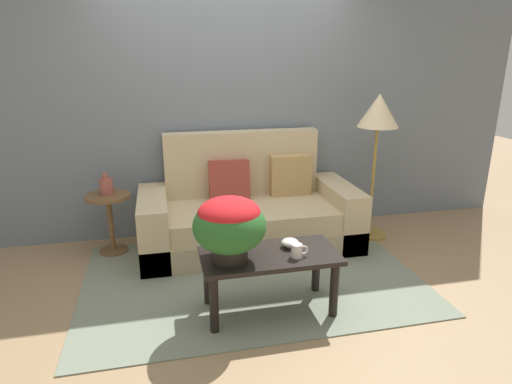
{
  "coord_description": "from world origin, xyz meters",
  "views": [
    {
      "loc": [
        -0.7,
        -3.19,
        1.82
      ],
      "look_at": [
        0.05,
        0.12,
        0.75
      ],
      "focal_mm": 30.61,
      "sensor_mm": 36.0,
      "label": 1
    }
  ],
  "objects_px": {
    "potted_plant": "(229,224)",
    "coffee_mug": "(297,251)",
    "floor_lamp": "(378,120)",
    "table_vase": "(106,186)",
    "coffee_table": "(269,264)",
    "snack_bowl": "(290,243)",
    "couch": "(249,214)",
    "side_table": "(110,213)"
  },
  "relations": [
    {
      "from": "coffee_mug",
      "to": "snack_bowl",
      "type": "relative_size",
      "value": 0.95
    },
    {
      "from": "couch",
      "to": "coffee_table",
      "type": "height_order",
      "value": "couch"
    },
    {
      "from": "coffee_mug",
      "to": "couch",
      "type": "bearing_deg",
      "value": 93.34
    },
    {
      "from": "snack_bowl",
      "to": "floor_lamp",
      "type": "bearing_deg",
      "value": 41.56
    },
    {
      "from": "snack_bowl",
      "to": "table_vase",
      "type": "distance_m",
      "value": 1.87
    },
    {
      "from": "couch",
      "to": "potted_plant",
      "type": "xyz_separation_m",
      "value": [
        -0.39,
        -1.23,
        0.41
      ]
    },
    {
      "from": "couch",
      "to": "potted_plant",
      "type": "height_order",
      "value": "couch"
    },
    {
      "from": "potted_plant",
      "to": "coffee_mug",
      "type": "bearing_deg",
      "value": -8.08
    },
    {
      "from": "floor_lamp",
      "to": "snack_bowl",
      "type": "distance_m",
      "value": 1.75
    },
    {
      "from": "coffee_mug",
      "to": "table_vase",
      "type": "distance_m",
      "value": 1.99
    },
    {
      "from": "side_table",
      "to": "coffee_mug",
      "type": "xyz_separation_m",
      "value": [
        1.39,
        -1.4,
        0.11
      ]
    },
    {
      "from": "floor_lamp",
      "to": "coffee_mug",
      "type": "xyz_separation_m",
      "value": [
        -1.2,
        -1.23,
        -0.69
      ]
    },
    {
      "from": "table_vase",
      "to": "floor_lamp",
      "type": "bearing_deg",
      "value": -3.91
    },
    {
      "from": "floor_lamp",
      "to": "potted_plant",
      "type": "height_order",
      "value": "floor_lamp"
    },
    {
      "from": "couch",
      "to": "side_table",
      "type": "distance_m",
      "value": 1.32
    },
    {
      "from": "table_vase",
      "to": "snack_bowl",
      "type": "bearing_deg",
      "value": -41.66
    },
    {
      "from": "table_vase",
      "to": "couch",
      "type": "bearing_deg",
      "value": -4.74
    },
    {
      "from": "snack_bowl",
      "to": "table_vase",
      "type": "bearing_deg",
      "value": 138.34
    },
    {
      "from": "coffee_table",
      "to": "snack_bowl",
      "type": "bearing_deg",
      "value": 21.88
    },
    {
      "from": "potted_plant",
      "to": "coffee_mug",
      "type": "relative_size",
      "value": 4.06
    },
    {
      "from": "coffee_table",
      "to": "floor_lamp",
      "type": "bearing_deg",
      "value": 39.54
    },
    {
      "from": "couch",
      "to": "table_vase",
      "type": "distance_m",
      "value": 1.37
    },
    {
      "from": "floor_lamp",
      "to": "table_vase",
      "type": "distance_m",
      "value": 2.65
    },
    {
      "from": "potted_plant",
      "to": "table_vase",
      "type": "height_order",
      "value": "potted_plant"
    },
    {
      "from": "coffee_table",
      "to": "side_table",
      "type": "bearing_deg",
      "value": 133.08
    },
    {
      "from": "side_table",
      "to": "snack_bowl",
      "type": "bearing_deg",
      "value": -41.54
    },
    {
      "from": "side_table",
      "to": "floor_lamp",
      "type": "relative_size",
      "value": 0.4
    },
    {
      "from": "couch",
      "to": "snack_bowl",
      "type": "relative_size",
      "value": 15.98
    },
    {
      "from": "floor_lamp",
      "to": "table_vase",
      "type": "height_order",
      "value": "floor_lamp"
    },
    {
      "from": "coffee_table",
      "to": "table_vase",
      "type": "bearing_deg",
      "value": 132.99
    },
    {
      "from": "side_table",
      "to": "table_vase",
      "type": "height_order",
      "value": "table_vase"
    },
    {
      "from": "coffee_mug",
      "to": "table_vase",
      "type": "xyz_separation_m",
      "value": [
        -1.39,
        1.41,
        0.15
      ]
    },
    {
      "from": "side_table",
      "to": "floor_lamp",
      "type": "height_order",
      "value": "floor_lamp"
    },
    {
      "from": "snack_bowl",
      "to": "side_table",
      "type": "bearing_deg",
      "value": 138.46
    },
    {
      "from": "potted_plant",
      "to": "snack_bowl",
      "type": "height_order",
      "value": "potted_plant"
    },
    {
      "from": "potted_plant",
      "to": "table_vase",
      "type": "xyz_separation_m",
      "value": [
        -0.93,
        1.34,
        -0.07
      ]
    },
    {
      "from": "coffee_table",
      "to": "floor_lamp",
      "type": "xyz_separation_m",
      "value": [
        1.37,
        1.13,
        0.83
      ]
    },
    {
      "from": "couch",
      "to": "coffee_table",
      "type": "xyz_separation_m",
      "value": [
        -0.1,
        -1.2,
        0.06
      ]
    },
    {
      "from": "couch",
      "to": "floor_lamp",
      "type": "xyz_separation_m",
      "value": [
        1.27,
        -0.07,
        0.89
      ]
    },
    {
      "from": "floor_lamp",
      "to": "coffee_mug",
      "type": "relative_size",
      "value": 11.89
    },
    {
      "from": "floor_lamp",
      "to": "coffee_mug",
      "type": "distance_m",
      "value": 1.85
    },
    {
      "from": "coffee_table",
      "to": "coffee_mug",
      "type": "relative_size",
      "value": 7.99
    }
  ]
}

